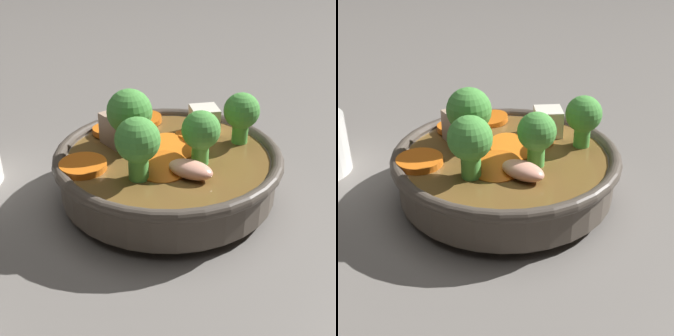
# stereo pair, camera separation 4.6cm
# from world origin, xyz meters

# --- Properties ---
(ground_plane) EXTENTS (3.00, 3.00, 0.00)m
(ground_plane) POSITION_xyz_m (0.00, 0.00, 0.00)
(ground_plane) COLOR slate
(stirfry_bowl) EXTENTS (0.22, 0.22, 0.11)m
(stirfry_bowl) POSITION_xyz_m (0.00, 0.00, 0.04)
(stirfry_bowl) COLOR #51473D
(stirfry_bowl) RESTS_ON ground_plane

